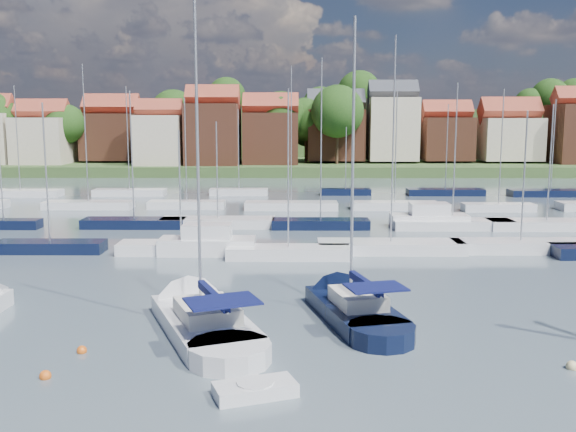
{
  "coord_description": "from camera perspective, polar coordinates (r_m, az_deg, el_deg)",
  "views": [
    {
      "loc": [
        0.92,
        -26.13,
        9.77
      ],
      "look_at": [
        0.65,
        14.0,
        3.74
      ],
      "focal_mm": 40.0,
      "sensor_mm": 36.0,
      "label": 1
    }
  ],
  "objects": [
    {
      "name": "sailboat_navy",
      "position": [
        33.45,
        5.09,
        -7.83
      ],
      "size": [
        5.72,
        11.84,
        15.87
      ],
      "rotation": [
        0.0,
        0.0,
        1.82
      ],
      "color": "black",
      "rests_on": "ground"
    },
    {
      "name": "buoy_c",
      "position": [
        29.09,
        -17.85,
        -11.5
      ],
      "size": [
        0.42,
        0.42,
        0.42
      ],
      "primitive_type": "sphere",
      "color": "#D85914",
      "rests_on": "ground"
    },
    {
      "name": "tender",
      "position": [
        23.7,
        -2.95,
        -15.16
      ],
      "size": [
        3.19,
        2.26,
        0.63
      ],
      "rotation": [
        0.0,
        0.0,
        0.35
      ],
      "color": "silver",
      "rests_on": "ground"
    },
    {
      "name": "buoy_d",
      "position": [
        25.52,
        -4.89,
        -13.98
      ],
      "size": [
        0.52,
        0.52,
        0.52
      ],
      "primitive_type": "sphere",
      "color": "beige",
      "rests_on": "ground"
    },
    {
      "name": "buoy_b",
      "position": [
        26.87,
        -20.75,
        -13.35
      ],
      "size": [
        0.45,
        0.45,
        0.45
      ],
      "primitive_type": "sphere",
      "color": "#D85914",
      "rests_on": "ground"
    },
    {
      "name": "marina_field",
      "position": [
        61.99,
        1.3,
        -0.12
      ],
      "size": [
        79.62,
        41.41,
        15.93
      ],
      "color": "silver",
      "rests_on": "ground"
    },
    {
      "name": "ground",
      "position": [
        66.85,
        -0.4,
        0.14
      ],
      "size": [
        260.0,
        260.0,
        0.0
      ],
      "primitive_type": "plane",
      "color": "#404F57",
      "rests_on": "ground"
    },
    {
      "name": "sailboat_centre",
      "position": [
        32.06,
        -8.25,
        -8.63
      ],
      "size": [
        8.08,
        13.4,
        17.66
      ],
      "rotation": [
        0.0,
        0.0,
        1.95
      ],
      "color": "silver",
      "rests_on": "ground"
    },
    {
      "name": "buoy_e",
      "position": [
        33.41,
        8.75,
        -8.55
      ],
      "size": [
        0.48,
        0.48,
        0.48
      ],
      "primitive_type": "sphere",
      "color": "beige",
      "rests_on": "ground"
    },
    {
      "name": "buoy_f",
      "position": [
        28.42,
        23.91,
        -12.31
      ],
      "size": [
        0.46,
        0.46,
        0.46
      ],
      "primitive_type": "sphere",
      "color": "beige",
      "rests_on": "ground"
    },
    {
      "name": "far_shore_town",
      "position": [
        158.88,
        0.87,
        6.68
      ],
      "size": [
        212.46,
        90.0,
        22.27
      ],
      "color": "#3C562B",
      "rests_on": "ground"
    }
  ]
}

